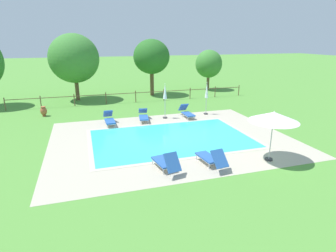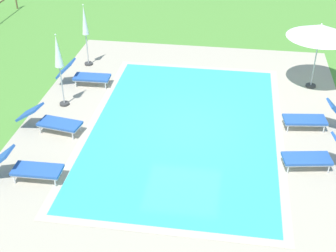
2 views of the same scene
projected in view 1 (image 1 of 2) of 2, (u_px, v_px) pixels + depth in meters
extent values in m
plane|color=#518E38|center=(171.00, 138.00, 16.00)|extent=(160.00, 160.00, 0.00)
cube|color=#B2A893|center=(171.00, 138.00, 15.99)|extent=(13.45, 10.23, 0.01)
cube|color=#38C6D1|center=(171.00, 138.00, 15.99)|extent=(8.85, 5.62, 0.01)
cube|color=#C0B59F|center=(158.00, 124.00, 18.67)|extent=(9.33, 0.24, 0.01)
cube|color=#C0B59F|center=(190.00, 158.00, 13.32)|extent=(9.33, 0.24, 0.01)
cube|color=#C0B59F|center=(240.00, 131.00, 17.27)|extent=(0.24, 5.62, 0.01)
cube|color=#C0B59F|center=(90.00, 147.00, 14.72)|extent=(0.24, 5.62, 0.01)
cube|color=#2856A8|center=(144.00, 117.00, 19.08)|extent=(0.80, 1.38, 0.07)
cube|color=#2856A8|center=(143.00, 111.00, 19.96)|extent=(0.71, 0.83, 0.51)
cube|color=silver|center=(144.00, 118.00, 19.10)|extent=(0.76, 1.35, 0.04)
cylinder|color=silver|center=(148.00, 122.00, 18.64)|extent=(0.04, 0.04, 0.28)
cylinder|color=silver|center=(140.00, 122.00, 18.58)|extent=(0.04, 0.04, 0.28)
cylinder|color=silver|center=(147.00, 118.00, 19.69)|extent=(0.04, 0.04, 0.28)
cylinder|color=silver|center=(140.00, 118.00, 19.62)|extent=(0.04, 0.04, 0.28)
cube|color=#2856A8|center=(207.00, 157.00, 12.69)|extent=(0.76, 1.37, 0.07)
cube|color=#2856A8|center=(220.00, 159.00, 11.78)|extent=(0.68, 0.70, 0.65)
cube|color=silver|center=(207.00, 158.00, 12.70)|extent=(0.73, 1.34, 0.04)
cylinder|color=silver|center=(196.00, 157.00, 13.12)|extent=(0.04, 0.04, 0.28)
cylinder|color=silver|center=(206.00, 155.00, 13.32)|extent=(0.04, 0.04, 0.28)
cylinder|color=silver|center=(209.00, 166.00, 12.16)|extent=(0.04, 0.04, 0.28)
cylinder|color=silver|center=(219.00, 164.00, 12.36)|extent=(0.04, 0.04, 0.28)
cube|color=#2856A8|center=(110.00, 121.00, 18.23)|extent=(0.63, 1.31, 0.07)
cube|color=#2856A8|center=(108.00, 114.00, 19.03)|extent=(0.62, 0.70, 0.59)
cube|color=silver|center=(110.00, 122.00, 18.25)|extent=(0.60, 1.29, 0.04)
cylinder|color=silver|center=(115.00, 126.00, 17.86)|extent=(0.04, 0.04, 0.28)
cylinder|color=silver|center=(107.00, 126.00, 17.71)|extent=(0.04, 0.04, 0.28)
cylinder|color=silver|center=(113.00, 121.00, 18.86)|extent=(0.04, 0.04, 0.28)
cylinder|color=silver|center=(105.00, 122.00, 18.71)|extent=(0.04, 0.04, 0.28)
cube|color=#2856A8|center=(163.00, 161.00, 12.23)|extent=(0.81, 1.38, 0.07)
cube|color=#2856A8|center=(172.00, 162.00, 11.36)|extent=(0.69, 0.66, 0.71)
cube|color=silver|center=(163.00, 163.00, 12.24)|extent=(0.78, 1.35, 0.04)
cylinder|color=silver|center=(153.00, 161.00, 12.64)|extent=(0.04, 0.04, 0.28)
cylinder|color=silver|center=(163.00, 159.00, 12.86)|extent=(0.04, 0.04, 0.28)
cylinder|color=silver|center=(163.00, 171.00, 11.70)|extent=(0.04, 0.04, 0.28)
cylinder|color=silver|center=(174.00, 169.00, 11.92)|extent=(0.04, 0.04, 0.28)
cube|color=#2856A8|center=(188.00, 114.00, 19.95)|extent=(0.63, 1.31, 0.07)
cube|color=#2856A8|center=(183.00, 107.00, 20.72)|extent=(0.62, 0.67, 0.63)
cube|color=silver|center=(188.00, 115.00, 19.96)|extent=(0.60, 1.29, 0.04)
cylinder|color=silver|center=(194.00, 118.00, 19.58)|extent=(0.04, 0.04, 0.28)
cylinder|color=silver|center=(188.00, 119.00, 19.42)|extent=(0.04, 0.04, 0.28)
cylinder|color=silver|center=(188.00, 114.00, 20.58)|extent=(0.04, 0.04, 0.28)
cylinder|color=silver|center=(182.00, 115.00, 20.42)|extent=(0.04, 0.04, 0.28)
cylinder|color=#383838|center=(269.00, 159.00, 13.12)|extent=(0.36, 0.36, 0.08)
cylinder|color=#B2B5B7|center=(271.00, 137.00, 12.78)|extent=(0.04, 0.04, 2.34)
cone|color=white|center=(274.00, 117.00, 12.49)|extent=(2.27, 2.27, 0.44)
sphere|color=white|center=(274.00, 112.00, 12.42)|extent=(0.06, 0.06, 0.06)
cylinder|color=#383838|center=(206.00, 114.00, 21.11)|extent=(0.32, 0.32, 0.08)
cylinder|color=#B2B5B7|center=(206.00, 106.00, 20.92)|extent=(0.04, 0.04, 1.28)
cone|color=white|center=(207.00, 90.00, 20.56)|extent=(0.25, 0.25, 1.13)
sphere|color=white|center=(207.00, 82.00, 20.39)|extent=(0.05, 0.05, 0.05)
cylinder|color=#383838|center=(165.00, 118.00, 20.06)|extent=(0.32, 0.32, 0.08)
cylinder|color=#B2B5B7|center=(165.00, 109.00, 19.85)|extent=(0.04, 0.04, 1.43)
cone|color=white|center=(165.00, 91.00, 19.48)|extent=(0.29, 0.29, 1.06)
sphere|color=white|center=(165.00, 84.00, 19.31)|extent=(0.05, 0.05, 0.05)
cylinder|color=#A85B38|center=(44.00, 116.00, 20.57)|extent=(0.26, 0.26, 0.08)
ellipsoid|color=#A85B38|center=(44.00, 111.00, 20.47)|extent=(0.47, 0.47, 0.62)
cylinder|color=#A85B38|center=(43.00, 107.00, 20.37)|extent=(0.35, 0.35, 0.06)
cylinder|color=brown|center=(5.00, 104.00, 22.04)|extent=(0.08, 0.08, 1.05)
cylinder|color=brown|center=(41.00, 102.00, 22.78)|extent=(0.08, 0.08, 1.05)
cylinder|color=brown|center=(74.00, 100.00, 23.52)|extent=(0.08, 0.08, 1.05)
cylinder|color=brown|center=(106.00, 98.00, 24.27)|extent=(0.08, 0.08, 1.05)
cylinder|color=brown|center=(136.00, 96.00, 25.01)|extent=(0.08, 0.08, 1.05)
cylinder|color=brown|center=(164.00, 95.00, 25.75)|extent=(0.08, 0.08, 1.05)
cylinder|color=brown|center=(190.00, 93.00, 26.49)|extent=(0.08, 0.08, 1.05)
cylinder|color=brown|center=(215.00, 92.00, 27.24)|extent=(0.08, 0.08, 1.05)
cylinder|color=brown|center=(239.00, 90.00, 27.98)|extent=(0.08, 0.08, 1.05)
cube|color=brown|center=(136.00, 93.00, 24.91)|extent=(21.13, 0.05, 0.05)
cylinder|color=brown|center=(152.00, 82.00, 27.95)|extent=(0.38, 0.38, 2.57)
ellipsoid|color=#286623|center=(152.00, 57.00, 27.18)|extent=(3.56, 3.56, 3.36)
cylinder|color=brown|center=(208.00, 82.00, 31.04)|extent=(0.30, 0.30, 1.74)
ellipsoid|color=#3D7F33|center=(209.00, 64.00, 30.43)|extent=(2.91, 2.91, 3.02)
cylinder|color=brown|center=(77.00, 88.00, 25.70)|extent=(0.35, 0.35, 2.18)
ellipsoid|color=#3D7F33|center=(74.00, 58.00, 24.88)|extent=(4.45, 4.45, 4.36)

